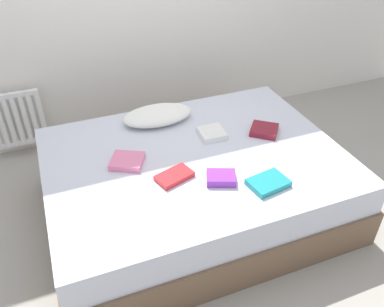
% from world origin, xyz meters
% --- Properties ---
extents(ground_plane, '(8.00, 8.00, 0.00)m').
position_xyz_m(ground_plane, '(0.00, 0.00, 0.00)').
color(ground_plane, '#9E998E').
extents(bed, '(2.00, 1.50, 0.50)m').
position_xyz_m(bed, '(0.00, 0.00, 0.25)').
color(bed, brown).
rests_on(bed, ground).
extents(radiator, '(0.43, 0.04, 0.49)m').
position_xyz_m(radiator, '(-1.12, 1.20, 0.35)').
color(radiator, white).
rests_on(radiator, ground).
extents(pillow, '(0.53, 0.30, 0.11)m').
position_xyz_m(pillow, '(-0.10, 0.51, 0.55)').
color(pillow, white).
rests_on(pillow, bed).
extents(textbook_red, '(0.25, 0.19, 0.03)m').
position_xyz_m(textbook_red, '(-0.21, -0.18, 0.52)').
color(textbook_red, red).
rests_on(textbook_red, bed).
extents(textbook_pink, '(0.26, 0.26, 0.04)m').
position_xyz_m(textbook_pink, '(-0.44, 0.07, 0.52)').
color(textbook_pink, pink).
rests_on(textbook_pink, bed).
extents(textbook_white, '(0.18, 0.19, 0.04)m').
position_xyz_m(textbook_white, '(0.20, 0.18, 0.52)').
color(textbook_white, white).
rests_on(textbook_white, bed).
extents(textbook_teal, '(0.26, 0.20, 0.04)m').
position_xyz_m(textbook_teal, '(0.30, -0.45, 0.52)').
color(textbook_teal, teal).
rests_on(textbook_teal, bed).
extents(textbook_maroon, '(0.26, 0.26, 0.04)m').
position_xyz_m(textbook_maroon, '(0.57, 0.08, 0.52)').
color(textbook_maroon, maroon).
rests_on(textbook_maroon, bed).
extents(textbook_purple, '(0.21, 0.19, 0.05)m').
position_xyz_m(textbook_purple, '(0.05, -0.31, 0.52)').
color(textbook_purple, purple).
rests_on(textbook_purple, bed).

